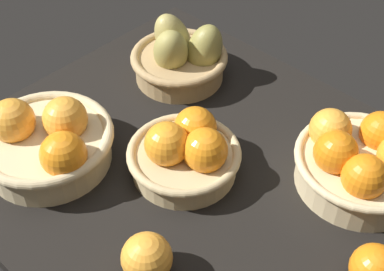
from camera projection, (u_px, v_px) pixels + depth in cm
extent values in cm
cube|color=black|center=(199.00, 171.00, 100.47)|extent=(84.00, 72.00, 3.00)
cylinder|color=#D3BC8C|center=(48.00, 149.00, 98.50)|extent=(22.36, 22.36, 5.84)
torus|color=#D3BC8C|center=(45.00, 137.00, 96.48)|extent=(24.34, 24.34, 1.98)
sphere|color=orange|center=(64.00, 155.00, 91.34)|extent=(8.03, 8.03, 8.03)
sphere|color=#F49E33|center=(12.00, 121.00, 96.16)|extent=(8.03, 8.03, 8.03)
sphere|color=#F49E33|center=(65.00, 119.00, 96.84)|extent=(8.03, 8.03, 8.03)
cylinder|color=#D3BC8C|center=(360.00, 171.00, 94.64)|extent=(22.00, 22.00, 5.77)
torus|color=#D3BC8C|center=(364.00, 159.00, 92.65)|extent=(23.47, 23.47, 1.47)
sphere|color=orange|center=(381.00, 132.00, 95.63)|extent=(7.47, 7.47, 7.47)
sphere|color=orange|center=(364.00, 177.00, 87.53)|extent=(7.47, 7.47, 7.47)
sphere|color=orange|center=(336.00, 152.00, 90.74)|extent=(7.47, 7.47, 7.47)
sphere|color=#F49E33|center=(330.00, 129.00, 95.64)|extent=(7.47, 7.47, 7.47)
cylinder|color=tan|center=(179.00, 67.00, 116.64)|extent=(18.65, 18.65, 5.20)
torus|color=tan|center=(179.00, 57.00, 114.84)|extent=(20.43, 20.43, 1.79)
ellipsoid|color=olive|center=(204.00, 50.00, 113.79)|extent=(11.39, 12.17, 13.00)
ellipsoid|color=tan|center=(173.00, 40.00, 116.79)|extent=(11.92, 13.08, 14.39)
ellipsoid|color=#9E934C|center=(171.00, 52.00, 112.18)|extent=(12.54, 12.28, 12.73)
cylinder|color=tan|center=(184.00, 162.00, 97.13)|extent=(18.56, 18.56, 4.43)
torus|color=tan|center=(184.00, 153.00, 95.60)|extent=(20.14, 20.14, 1.57)
sphere|color=orange|center=(195.00, 128.00, 97.83)|extent=(7.84, 7.84, 7.84)
sphere|color=orange|center=(205.00, 150.00, 92.93)|extent=(7.84, 7.84, 7.84)
sphere|color=orange|center=(167.00, 144.00, 93.66)|extent=(7.84, 7.84, 7.84)
sphere|color=#F49E33|center=(147.00, 258.00, 80.78)|extent=(7.75, 7.75, 7.75)
sphere|color=orange|center=(376.00, 267.00, 79.78)|extent=(7.52, 7.52, 7.52)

